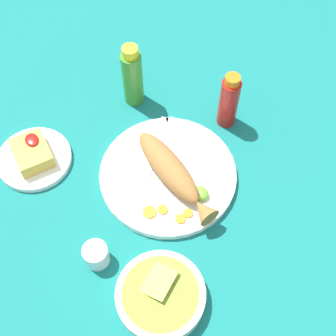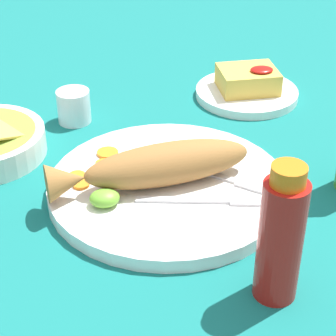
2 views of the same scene
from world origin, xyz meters
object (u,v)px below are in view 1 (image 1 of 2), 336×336
Objects in this scene: salt_cup at (96,256)px; fork_near at (157,144)px; hot_sauce_bottle_red at (229,101)px; main_plate at (168,175)px; guacamole_bowl at (161,295)px; hot_sauce_bottle_green at (132,76)px; fried_fish at (173,172)px; fork_far at (178,144)px; side_plate_fries at (35,159)px.

fork_near is at bearing -50.93° from salt_cup.
fork_near is 0.19m from hot_sauce_bottle_red.
fork_near reaches higher than main_plate.
hot_sauce_bottle_red is 0.47m from guacamole_bowl.
hot_sauce_bottle_green is (0.16, 0.17, 0.01)m from hot_sauce_bottle_red.
fried_fish is at bearing -146.04° from fork_near.
guacamole_bowl reaches higher than fork_far.
hot_sauce_bottle_green reaches higher than fork_far.
salt_cup reaches higher than fork_far.
hot_sauce_bottle_red is 3.03× the size of salt_cup.
hot_sauce_bottle_red is at bearing -134.22° from hot_sauce_bottle_green.
fried_fish is 0.22m from hot_sauce_bottle_red.
hot_sauce_bottle_red reaches higher than guacamole_bowl.
hot_sauce_bottle_green is 3.37× the size of salt_cup.
side_plate_fries is at bearing 102.34° from hot_sauce_bottle_green.
side_plate_fries is at bearing 77.25° from hot_sauce_bottle_red.
hot_sauce_bottle_green is (0.16, -0.02, 0.06)m from fork_near.
main_plate is 1.17× the size of fried_fish.
side_plate_fries is at bearing 15.37° from guacamole_bowl.
guacamole_bowl is (-0.42, -0.12, 0.01)m from side_plate_fries.
hot_sauce_bottle_red reaches higher than fried_fish.
fork_near is at bearing -25.55° from guacamole_bowl.
fork_near is 0.87× the size of hot_sauce_bottle_green.
main_plate is 0.28m from guacamole_bowl.
hot_sauce_bottle_red is at bearing -46.82° from guacamole_bowl.
fried_fish reaches higher than fork_far.
side_plate_fries is at bearing 80.07° from fork_far.
salt_cup is 0.29m from side_plate_fries.
main_plate is 1.78× the size of hot_sauce_bottle_green.
salt_cup is at bearing 169.25° from fork_near.
main_plate is 0.04m from fried_fish.
fork_near is 2.92× the size of salt_cup.
fork_far is 0.33m from side_plate_fries.
hot_sauce_bottle_green is 1.02× the size of side_plate_fries.
fork_far reaches higher than main_plate.
fork_near is 0.18m from hot_sauce_bottle_green.
fork_far is 1.18× the size of hot_sauce_bottle_red.
fork_near is 0.35m from guacamole_bowl.
main_plate is 1.80× the size of side_plate_fries.
fork_near is (0.10, -0.01, -0.02)m from fried_fish.
fried_fish is 5.14× the size of salt_cup.
hot_sauce_bottle_green is 0.99× the size of guacamole_bowl.
fork_near is at bearing -110.66° from side_plate_fries.
fork_far is at bearing -44.65° from main_plate.
fork_far is at bearing -76.56° from fork_near.
guacamole_bowl is (-0.32, 0.34, -0.05)m from hot_sauce_bottle_red.
fork_far is 0.36m from guacamole_bowl.
main_plate is 0.24m from salt_cup.
hot_sauce_bottle_green is 0.51m from guacamole_bowl.
hot_sauce_bottle_red reaches higher than salt_cup.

